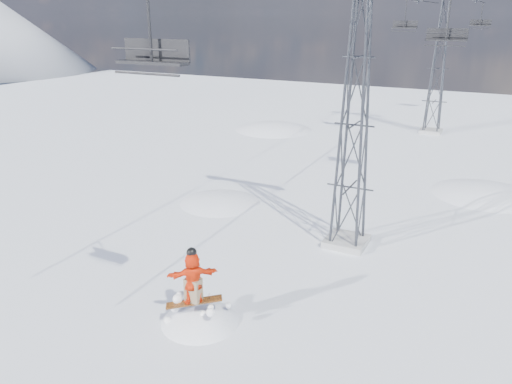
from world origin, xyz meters
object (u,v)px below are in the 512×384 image
lift_tower_far (438,69)px  lift_chair_near (153,54)px  snowboarder_jump (202,361)px  lift_tower_near (354,126)px

lift_tower_far → lift_chair_near: lift_tower_far is taller
snowboarder_jump → lift_tower_far: bearing=85.4°
lift_tower_near → lift_tower_far: 25.00m
lift_tower_far → snowboarder_jump: size_ratio=1.67×
snowboarder_jump → lift_chair_near: bearing=-77.9°
lift_tower_near → lift_chair_near: bearing=-102.1°
snowboarder_jump → lift_chair_near: 10.82m
lift_tower_near → snowboarder_jump: 11.07m
snowboarder_jump → lift_chair_near: lift_chair_near is taller
lift_tower_near → snowboarder_jump: (-2.66, -8.08, -7.09)m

